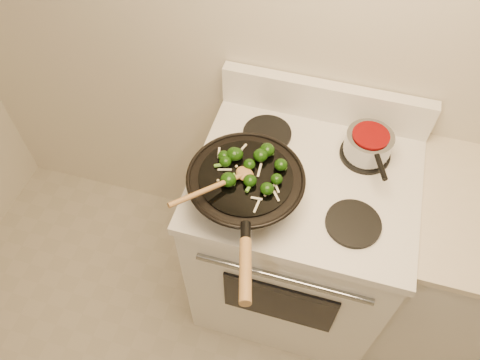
# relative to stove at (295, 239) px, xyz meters

# --- Properties ---
(stove) EXTENTS (0.78, 0.67, 1.08)m
(stove) POSITION_rel_stove_xyz_m (0.00, 0.00, 0.00)
(stove) COLOR white
(stove) RESTS_ON ground
(wok) EXTENTS (0.38, 0.62, 0.18)m
(wok) POSITION_rel_stove_xyz_m (-0.18, -0.16, 0.53)
(wok) COLOR black
(wok) RESTS_ON stove
(stirfry) EXTENTS (0.24, 0.26, 0.04)m
(stirfry) POSITION_rel_stove_xyz_m (-0.18, -0.12, 0.59)
(stirfry) COLOR #113207
(stirfry) RESTS_ON wok
(wooden_spoon) EXTENTS (0.21, 0.26, 0.07)m
(wooden_spoon) POSITION_rel_stove_xyz_m (-0.23, -0.21, 0.60)
(wooden_spoon) COLOR #9F723E
(wooden_spoon) RESTS_ON wok
(saucepan) EXTENTS (0.16, 0.26, 0.10)m
(saucepan) POSITION_rel_stove_xyz_m (0.18, 0.15, 0.51)
(saucepan) COLOR gray
(saucepan) RESTS_ON stove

